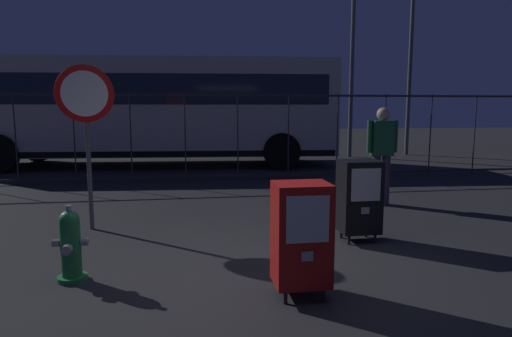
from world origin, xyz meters
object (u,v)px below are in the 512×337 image
at_px(pedestrian, 382,150).
at_px(street_light_near_right, 412,29).
at_px(stop_sign, 86,113).
at_px(bus_near, 150,106).
at_px(newspaper_box_primary, 359,196).
at_px(newspaper_box_secondary, 301,234).
at_px(street_light_near_left, 353,37).
at_px(fire_hydrant, 71,246).

xyz_separation_m(pedestrian, street_light_near_right, (4.46, 7.66, 3.42)).
xyz_separation_m(stop_sign, bus_near, (0.27, 6.96, 0.11)).
bearing_deg(street_light_near_right, newspaper_box_primary, -120.39).
distance_m(bus_near, street_light_near_right, 9.34).
xyz_separation_m(pedestrian, bus_near, (-4.34, 6.05, 0.76)).
bearing_deg(newspaper_box_secondary, pedestrian, 56.23).
bearing_deg(stop_sign, bus_near, 87.74).
bearing_deg(street_light_near_left, bus_near, -169.28).
relative_size(pedestrian, street_light_near_right, 0.22).
bearing_deg(fire_hydrant, newspaper_box_primary, 14.19).
relative_size(pedestrian, bus_near, 0.16).
height_order(fire_hydrant, street_light_near_right, street_light_near_right).
bearing_deg(bus_near, fire_hydrant, -85.96).
distance_m(newspaper_box_primary, street_light_near_right, 11.80).
distance_m(stop_sign, bus_near, 6.96).
height_order(street_light_near_left, street_light_near_right, street_light_near_right).
distance_m(pedestrian, bus_near, 7.49).
bearing_deg(newspaper_box_secondary, newspaper_box_primary, 52.93).
bearing_deg(newspaper_box_primary, stop_sign, 162.75).
xyz_separation_m(bus_near, street_light_near_left, (6.53, 1.24, 2.28)).
xyz_separation_m(newspaper_box_primary, street_light_near_right, (5.65, 9.63, 3.80)).
bearing_deg(fire_hydrant, stop_sign, 95.93).
height_order(stop_sign, pedestrian, stop_sign).
height_order(stop_sign, street_light_near_right, street_light_near_right).
relative_size(street_light_near_left, street_light_near_right, 0.90).
distance_m(newspaper_box_primary, newspaper_box_secondary, 1.88).
bearing_deg(bus_near, pedestrian, -49.79).
relative_size(newspaper_box_secondary, pedestrian, 0.61).
distance_m(newspaper_box_secondary, stop_sign, 3.59).
distance_m(fire_hydrant, newspaper_box_primary, 3.34).
relative_size(fire_hydrant, newspaper_box_secondary, 0.73).
distance_m(bus_near, street_light_near_left, 7.03).
bearing_deg(stop_sign, newspaper_box_primary, -17.25).
relative_size(stop_sign, pedestrian, 1.34).
distance_m(newspaper_box_secondary, pedestrian, 4.19).
distance_m(fire_hydrant, street_light_near_right, 14.29).
bearing_deg(pedestrian, newspaper_box_secondary, -123.77).
bearing_deg(street_light_near_right, stop_sign, -136.65).
bearing_deg(newspaper_box_secondary, stop_sign, 131.82).
xyz_separation_m(newspaper_box_primary, newspaper_box_secondary, (-1.13, -1.50, 0.00)).
xyz_separation_m(stop_sign, street_light_near_right, (9.08, 8.57, 2.77)).
bearing_deg(fire_hydrant, bus_near, 89.49).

